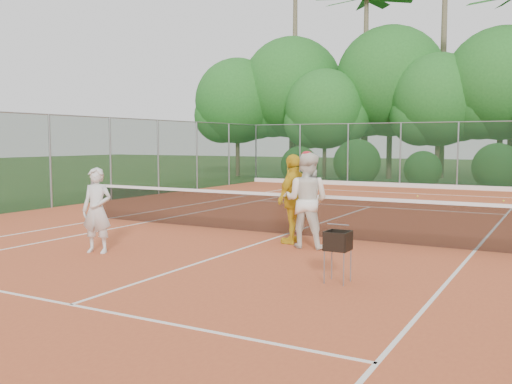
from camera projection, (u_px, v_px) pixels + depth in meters
ground at (284, 236)px, 13.06m from camera, size 120.00×120.00×0.00m
clay_court at (284, 235)px, 13.06m from camera, size 18.00×36.00×0.02m
tennis_net at (284, 213)px, 13.01m from camera, size 11.97×0.10×1.10m
player_white at (97, 210)px, 10.92m from camera, size 0.68×0.53×1.64m
player_center_grp at (307, 200)px, 11.45m from camera, size 0.97×0.77×1.95m
player_yellow at (294, 199)px, 11.94m from camera, size 0.61×1.15×1.88m
ball_hopper at (338, 242)px, 8.61m from camera, size 0.35×0.35×0.79m
stray_ball_a at (317, 189)px, 25.21m from camera, size 0.07×0.07×0.07m
stray_ball_b at (418, 196)px, 21.93m from camera, size 0.07×0.07×0.07m
stray_ball_c at (504, 201)px, 20.23m from camera, size 0.07×0.07×0.07m
court_markings at (284, 235)px, 13.06m from camera, size 11.03×23.83×0.01m
fence_back at (428, 155)px, 26.02m from camera, size 18.07×0.07×3.00m
tropical_treeline at (480, 84)px, 29.57m from camera, size 32.10×8.49×15.03m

